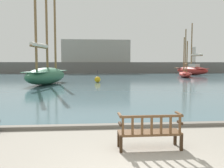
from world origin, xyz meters
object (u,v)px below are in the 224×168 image
at_px(park_bench, 150,131).
at_px(sailboat_outer_port, 47,73).
at_px(sailboat_mid_port, 192,70).
at_px(channel_buoy, 98,79).
at_px(sailboat_distant_harbor, 185,73).

height_order(park_bench, sailboat_outer_port, sailboat_outer_port).
relative_size(sailboat_mid_port, channel_buoy, 7.17).
bearing_deg(channel_buoy, park_bench, -88.11).
bearing_deg(channel_buoy, sailboat_distant_harbor, 35.00).
distance_m(sailboat_distant_harbor, sailboat_outer_port, 22.56).
bearing_deg(channel_buoy, sailboat_outer_port, -159.53).
distance_m(sailboat_distant_harbor, sailboat_mid_port, 9.52).
relative_size(park_bench, channel_buoy, 1.18).
bearing_deg(park_bench, sailboat_outer_port, 106.72).
relative_size(park_bench, sailboat_outer_port, 0.14).
xyz_separation_m(sailboat_outer_port, sailboat_mid_port, (23.82, 20.09, -0.17)).
distance_m(sailboat_mid_port, channel_buoy, 25.93).
distance_m(sailboat_outer_port, sailboat_mid_port, 31.16).
distance_m(park_bench, sailboat_distant_harbor, 34.40).
distance_m(park_bench, sailboat_outer_port, 20.89).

